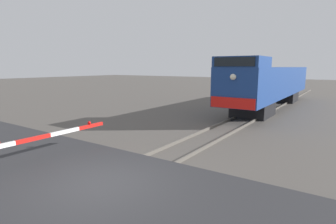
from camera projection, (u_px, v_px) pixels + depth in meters
name	position (u px, v px, depth m)	size (l,w,h in m)	color
ground_plane	(102.00, 189.00, 7.77)	(160.00, 160.00, 0.00)	#514C47
rail_track_left	(86.00, 181.00, 8.15)	(0.08, 80.00, 0.15)	#59544C
rail_track_right	(120.00, 193.00, 7.36)	(0.08, 80.00, 0.15)	#59544C
road_surface	(102.00, 187.00, 7.76)	(36.00, 5.38, 0.16)	#2D2D30
locomotive	(271.00, 83.00, 22.88)	(2.84, 18.56, 4.10)	black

